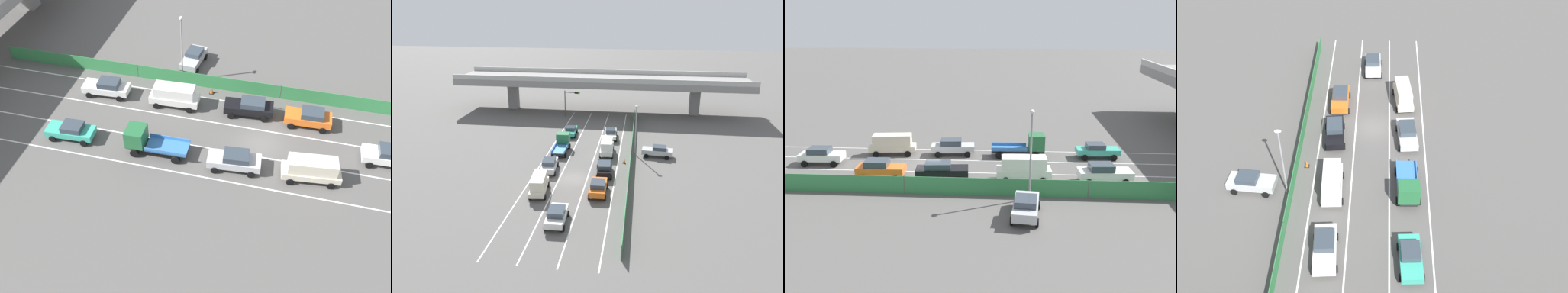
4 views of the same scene
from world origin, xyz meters
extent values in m
plane|color=#565451|center=(0.00, 0.00, 0.00)|extent=(300.00, 300.00, 0.00)
cube|color=silver|center=(-5.27, 6.66, 0.00)|extent=(0.14, 49.32, 0.01)
cube|color=silver|center=(-1.76, 6.66, 0.00)|extent=(0.14, 49.32, 0.01)
cube|color=silver|center=(1.76, 6.66, 0.00)|extent=(0.14, 49.32, 0.01)
cube|color=silver|center=(5.27, 6.66, 0.00)|extent=(0.14, 49.32, 0.01)
cube|color=gray|center=(0.00, 33.32, 6.26)|extent=(58.20, 10.68, 1.24)
cube|color=#B2B2AD|center=(0.00, 28.19, 7.32)|extent=(58.20, 0.30, 0.90)
cube|color=#B2B2AD|center=(0.00, 38.44, 7.32)|extent=(58.20, 0.30, 0.90)
cube|color=gray|center=(-18.63, 33.32, 2.82)|extent=(1.89, 1.89, 5.64)
cube|color=gray|center=(18.63, 33.32, 2.82)|extent=(1.89, 1.89, 5.64)
cube|color=#338447|center=(7.02, 6.66, 0.77)|extent=(0.06, 45.32, 1.53)
cylinder|color=#4C514C|center=(7.02, -16.00, 0.77)|extent=(0.10, 0.10, 1.53)
cylinder|color=#4C514C|center=(7.02, -0.89, 0.77)|extent=(0.10, 0.10, 1.53)
cylinder|color=#4C514C|center=(7.02, 14.21, 0.77)|extent=(0.10, 0.10, 1.53)
cylinder|color=#4C514C|center=(7.02, 29.32, 0.77)|extent=(0.10, 0.10, 1.53)
cube|color=#B7BABC|center=(-3.54, 1.87, 0.81)|extent=(2.16, 4.66, 0.65)
cube|color=#333D47|center=(-3.53, 1.70, 1.42)|extent=(1.75, 2.28, 0.57)
cylinder|color=black|center=(-4.56, 3.33, 0.32)|extent=(0.27, 0.66, 0.64)
cylinder|color=black|center=(-2.78, 3.47, 0.32)|extent=(0.27, 0.66, 0.64)
cylinder|color=black|center=(-4.30, 0.26, 0.32)|extent=(0.27, 0.66, 0.64)
cylinder|color=black|center=(-2.52, 0.41, 0.32)|extent=(0.27, 0.66, 0.64)
cube|color=white|center=(0.20, -10.79, 0.81)|extent=(1.94, 4.30, 0.66)
cube|color=#333D47|center=(0.21, -10.96, 1.43)|extent=(1.65, 2.09, 0.57)
cylinder|color=black|center=(-0.74, -9.37, 0.32)|extent=(0.24, 0.65, 0.64)
cylinder|color=black|center=(1.06, -9.31, 0.32)|extent=(0.24, 0.65, 0.64)
cylinder|color=black|center=(-0.65, -12.26, 0.32)|extent=(0.24, 0.65, 0.64)
cylinder|color=black|center=(1.15, -12.20, 0.32)|extent=(0.24, 0.65, 0.64)
cube|color=teal|center=(-3.42, 16.97, 0.77)|extent=(1.96, 4.45, 0.58)
cube|color=#333D47|center=(-3.41, 16.71, 1.32)|extent=(1.63, 1.90, 0.51)
cylinder|color=black|center=(-4.37, 18.41, 0.32)|extent=(0.25, 0.65, 0.64)
cylinder|color=black|center=(-2.62, 18.50, 0.32)|extent=(0.25, 0.65, 0.64)
cylinder|color=black|center=(-4.22, 15.44, 0.32)|extent=(0.25, 0.65, 0.64)
cylinder|color=black|center=(-2.47, 15.53, 0.32)|extent=(0.25, 0.65, 0.64)
cube|color=silver|center=(3.41, 9.11, 0.82)|extent=(2.01, 4.89, 0.68)
cube|color=silver|center=(3.41, 9.11, 1.69)|extent=(1.75, 4.02, 1.06)
cylinder|color=black|center=(2.44, 10.70, 0.32)|extent=(0.25, 0.65, 0.64)
cylinder|color=black|center=(4.24, 10.78, 0.32)|extent=(0.25, 0.65, 0.64)
cylinder|color=black|center=(2.59, 7.43, 0.32)|extent=(0.25, 0.65, 0.64)
cylinder|color=black|center=(4.38, 7.51, 0.32)|extent=(0.25, 0.65, 0.64)
cube|color=beige|center=(-3.27, -4.54, 0.77)|extent=(2.24, 4.99, 0.58)
cube|color=beige|center=(-3.27, -4.54, 1.63)|extent=(1.94, 4.11, 1.15)
cylinder|color=black|center=(-4.31, -3.00, 0.32)|extent=(0.29, 0.66, 0.64)
cylinder|color=black|center=(-2.59, -2.81, 0.32)|extent=(0.29, 0.66, 0.64)
cylinder|color=black|center=(-3.95, -6.26, 0.32)|extent=(0.29, 0.66, 0.64)
cylinder|color=black|center=(-2.23, -6.08, 0.32)|extent=(0.29, 0.66, 0.64)
cube|color=orange|center=(3.61, -3.82, 0.83)|extent=(1.92, 4.35, 0.70)
cube|color=#333D47|center=(3.62, -4.16, 1.45)|extent=(1.65, 2.10, 0.55)
cylinder|color=black|center=(2.66, -2.37, 0.32)|extent=(0.23, 0.64, 0.64)
cylinder|color=black|center=(4.50, -2.34, 0.32)|extent=(0.23, 0.64, 0.64)
cylinder|color=black|center=(2.72, -5.30, 0.32)|extent=(0.23, 0.64, 0.64)
cylinder|color=black|center=(4.56, -5.27, 0.32)|extent=(0.23, 0.64, 0.64)
cube|color=silver|center=(3.40, 16.28, 0.81)|extent=(2.10, 4.78, 0.66)
cube|color=#333D47|center=(3.42, 15.92, 1.44)|extent=(1.73, 2.15, 0.59)
cylinder|color=black|center=(2.39, 17.82, 0.32)|extent=(0.26, 0.65, 0.64)
cylinder|color=black|center=(4.21, 17.93, 0.32)|extent=(0.26, 0.65, 0.64)
cylinder|color=black|center=(2.58, 14.64, 0.32)|extent=(0.26, 0.65, 0.64)
cylinder|color=black|center=(4.40, 14.75, 0.32)|extent=(0.26, 0.65, 0.64)
cube|color=black|center=(3.76, 1.80, 0.83)|extent=(2.19, 4.80, 0.70)
cube|color=#333D47|center=(3.79, 1.45, 1.44)|extent=(1.77, 2.40, 0.52)
cylinder|color=black|center=(2.73, 3.31, 0.32)|extent=(0.27, 0.66, 0.64)
cylinder|color=black|center=(4.53, 3.46, 0.32)|extent=(0.27, 0.66, 0.64)
cylinder|color=black|center=(3.00, 0.15, 0.32)|extent=(0.27, 0.66, 0.64)
cylinder|color=black|center=(4.80, 0.30, 0.32)|extent=(0.27, 0.66, 0.64)
cube|color=black|center=(-3.37, 8.70, 0.73)|extent=(1.65, 5.50, 0.25)
cube|color=#236638|center=(-3.41, 10.61, 1.64)|extent=(1.94, 1.68, 1.58)
cube|color=#3875BC|center=(-3.35, 7.80, 0.90)|extent=(1.99, 3.72, 0.10)
cube|color=#3875BC|center=(-4.26, 7.78, 1.08)|extent=(0.17, 3.68, 0.36)
cube|color=#3875BC|center=(-2.44, 7.82, 1.08)|extent=(0.17, 3.68, 0.36)
cylinder|color=black|center=(-4.37, 10.53, 0.40)|extent=(0.28, 0.81, 0.80)
cylinder|color=black|center=(-2.46, 10.58, 0.40)|extent=(0.28, 0.81, 0.80)
cylinder|color=black|center=(-4.28, 6.82, 0.40)|extent=(0.28, 0.81, 0.80)
cylinder|color=black|center=(-2.37, 6.86, 0.40)|extent=(0.28, 0.81, 0.80)
cube|color=#B2B5B7|center=(10.73, 9.03, 0.82)|extent=(4.46, 2.21, 0.68)
cube|color=#333D47|center=(11.05, 8.99, 1.41)|extent=(2.01, 1.76, 0.49)
cylinder|color=black|center=(9.19, 8.27, 0.32)|extent=(0.66, 0.28, 0.64)
cylinder|color=black|center=(9.36, 10.06, 0.32)|extent=(0.66, 0.28, 0.64)
cylinder|color=black|center=(12.10, 7.99, 0.32)|extent=(0.66, 0.28, 0.64)
cylinder|color=black|center=(12.28, 9.78, 0.32)|extent=(0.66, 0.28, 0.64)
cylinder|color=#47474C|center=(-6.53, 28.10, 2.60)|extent=(0.18, 0.18, 5.21)
cylinder|color=#47474C|center=(-5.16, 27.88, 4.91)|extent=(2.76, 0.57, 0.12)
cube|color=black|center=(-4.07, 27.70, 4.91)|extent=(0.99, 0.43, 0.32)
sphere|color=#390706|center=(-4.39, 27.59, 4.91)|extent=(0.20, 0.20, 0.20)
sphere|color=#3B2806|center=(-4.09, 27.54, 4.91)|extent=(0.20, 0.20, 0.20)
sphere|color=green|center=(-3.80, 27.49, 4.91)|extent=(0.20, 0.20, 0.20)
cylinder|color=gray|center=(7.52, 9.44, 3.54)|extent=(0.16, 0.16, 7.08)
ellipsoid|color=silver|center=(7.52, 9.44, 7.26)|extent=(0.60, 0.36, 0.28)
cone|color=orange|center=(6.15, 5.96, 0.34)|extent=(0.36, 0.36, 0.69)
cube|color=black|center=(6.15, 5.96, 0.01)|extent=(0.47, 0.47, 0.03)
camera|label=1|loc=(-29.64, -1.33, 28.07)|focal=40.95mm
camera|label=2|loc=(8.04, -44.26, 20.95)|focal=35.67mm
camera|label=3|loc=(39.88, 7.50, 14.37)|focal=39.73mm
camera|label=4|loc=(-1.03, 41.15, 33.92)|focal=46.88mm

